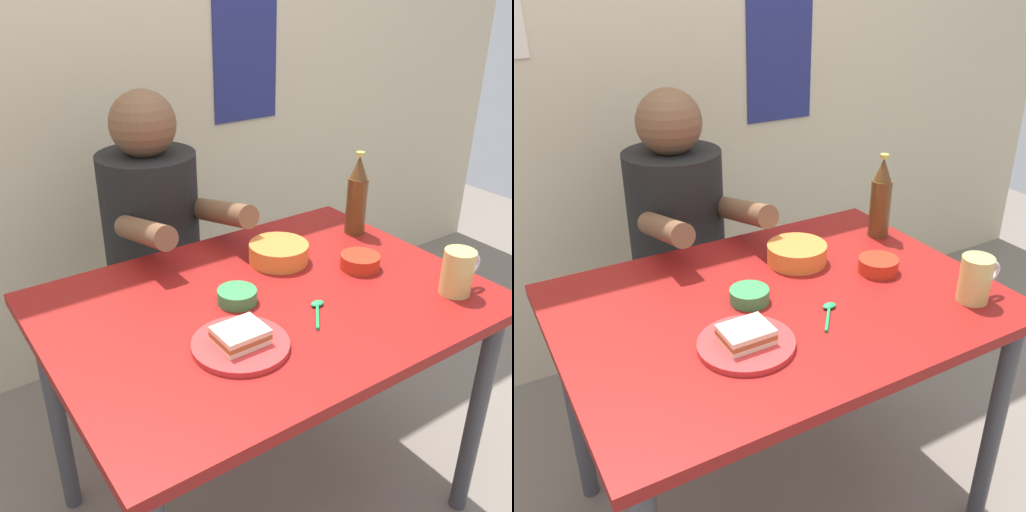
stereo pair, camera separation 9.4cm
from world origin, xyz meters
TOP-DOWN VIEW (x-y plane):
  - ground_plane at (0.00, 0.00)m, footprint 6.00×6.00m
  - wall_back at (-0.00, 1.05)m, footprint 4.40×0.09m
  - dining_table at (0.00, 0.00)m, footprint 1.10×0.80m
  - stool at (-0.03, 0.63)m, footprint 0.34×0.34m
  - person_seated at (-0.03, 0.62)m, footprint 0.33×0.56m
  - plate_orange at (-0.17, -0.14)m, footprint 0.22×0.22m
  - sandwich at (-0.17, -0.14)m, footprint 0.11×0.09m
  - beer_mug at (0.42, -0.25)m, footprint 0.13×0.08m
  - beer_bottle at (0.47, 0.18)m, footprint 0.06×0.06m
  - sauce_bowl_chili at (0.31, -0.01)m, footprint 0.11×0.11m
  - soup_bowl_orange at (0.15, 0.15)m, footprint 0.17×0.17m
  - dip_bowl_green at (-0.07, 0.03)m, footprint 0.10×0.10m
  - spoon at (0.07, -0.12)m, footprint 0.09×0.10m

SIDE VIEW (x-z plane):
  - ground_plane at x=0.00m, z-range 0.00..0.00m
  - stool at x=-0.03m, z-range 0.12..0.57m
  - dining_table at x=0.00m, z-range 0.28..1.02m
  - spoon at x=0.07m, z-range 0.74..0.75m
  - plate_orange at x=-0.17m, z-range 0.74..0.75m
  - dip_bowl_green at x=-0.07m, z-range 0.74..0.78m
  - sauce_bowl_chili at x=0.31m, z-range 0.74..0.78m
  - person_seated at x=-0.03m, z-range 0.41..1.13m
  - soup_bowl_orange at x=0.15m, z-range 0.74..0.80m
  - sandwich at x=-0.17m, z-range 0.75..0.79m
  - beer_mug at x=0.42m, z-range 0.74..0.86m
  - beer_bottle at x=0.47m, z-range 0.73..0.99m
  - wall_back at x=0.00m, z-range 0.00..2.60m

